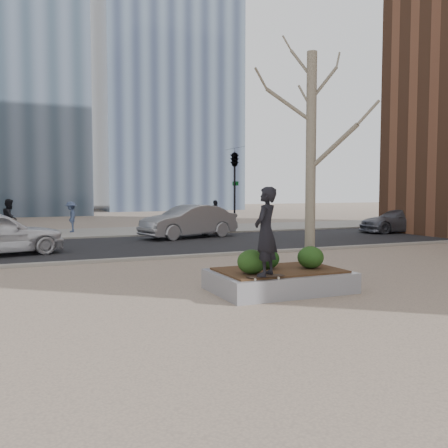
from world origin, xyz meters
name	(u,v)px	position (x,y,z in m)	size (l,w,h in m)	color
ground	(239,294)	(0.00, 0.00, 0.00)	(120.00, 120.00, 0.00)	gray
street	(135,246)	(0.00, 10.00, 0.01)	(60.00, 8.00, 0.02)	black
far_sidewalk	(105,232)	(0.00, 17.00, 0.01)	(60.00, 6.00, 0.02)	gray
planter	(279,281)	(1.00, 0.00, 0.23)	(3.00, 2.00, 0.45)	gray
planter_mulch	(279,270)	(1.00, 0.00, 0.47)	(2.70, 1.70, 0.04)	#382314
sycamore_tree	(311,125)	(2.00, 0.30, 3.79)	(2.80, 2.80, 6.60)	gray
shrub_left	(252,262)	(0.15, -0.32, 0.75)	(0.61, 0.61, 0.52)	#1D3F14
shrub_middle	(268,259)	(0.80, 0.18, 0.72)	(0.54, 0.54, 0.46)	black
shrub_right	(311,257)	(1.72, -0.17, 0.74)	(0.60, 0.60, 0.51)	#183F14
skateboard	(265,277)	(0.23, -0.79, 0.49)	(0.78, 0.20, 0.07)	black
skateboarder	(266,231)	(0.23, -0.79, 1.44)	(0.66, 0.44, 1.82)	black
car_silver	(189,221)	(3.13, 12.39, 0.79)	(1.62, 4.66, 1.54)	gray
car_third	(400,220)	(14.29, 10.67, 0.66)	(1.79, 4.39, 1.28)	#595B66
pedestrian_a	(10,218)	(-4.61, 16.45, 0.92)	(0.87, 0.68, 1.80)	black
pedestrian_b	(71,217)	(-1.63, 17.65, 0.84)	(1.05, 0.60, 1.63)	#415175
pedestrian_c	(216,216)	(5.68, 15.27, 0.86)	(0.99, 0.41, 1.68)	black
traffic_light_far	(235,190)	(6.50, 14.60, 2.25)	(0.60, 2.48, 4.50)	black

